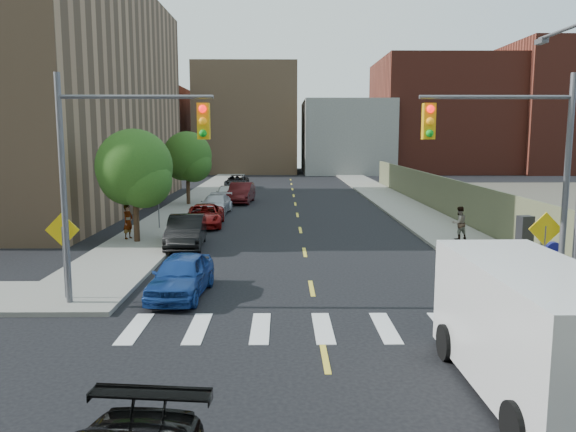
{
  "coord_description": "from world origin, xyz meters",
  "views": [
    {
      "loc": [
        -1.01,
        -10.64,
        5.18
      ],
      "look_at": [
        -0.77,
        11.56,
        2.0
      ],
      "focal_mm": 35.0,
      "sensor_mm": 36.0,
      "label": 1
    }
  ],
  "objects_px": {
    "parked_car_maroon": "(241,193)",
    "parked_car_grey": "(237,182)",
    "parked_car_black": "(186,231)",
    "parked_car_red": "(204,215)",
    "parked_car_blue": "(181,275)",
    "pedestrian_west": "(128,222)",
    "cargo_van": "(529,325)",
    "payphone": "(524,239)",
    "pedestrian_east": "(459,223)",
    "parked_car_white": "(226,193)",
    "parked_car_silver": "(216,204)",
    "mailbox": "(553,261)"
  },
  "relations": [
    {
      "from": "parked_car_maroon",
      "to": "parked_car_grey",
      "type": "height_order",
      "value": "parked_car_maroon"
    },
    {
      "from": "parked_car_black",
      "to": "parked_car_red",
      "type": "height_order",
      "value": "parked_car_black"
    },
    {
      "from": "parked_car_blue",
      "to": "parked_car_red",
      "type": "height_order",
      "value": "parked_car_blue"
    },
    {
      "from": "parked_car_black",
      "to": "pedestrian_west",
      "type": "relative_size",
      "value": 2.66
    },
    {
      "from": "cargo_van",
      "to": "parked_car_blue",
      "type": "bearing_deg",
      "value": 138.84
    },
    {
      "from": "parked_car_black",
      "to": "payphone",
      "type": "bearing_deg",
      "value": -18.3
    },
    {
      "from": "parked_car_maroon",
      "to": "payphone",
      "type": "distance_m",
      "value": 24.96
    },
    {
      "from": "parked_car_red",
      "to": "payphone",
      "type": "relative_size",
      "value": 2.46
    },
    {
      "from": "pedestrian_east",
      "to": "parked_car_blue",
      "type": "bearing_deg",
      "value": 19.82
    },
    {
      "from": "parked_car_red",
      "to": "parked_car_white",
      "type": "height_order",
      "value": "parked_car_white"
    },
    {
      "from": "cargo_van",
      "to": "pedestrian_east",
      "type": "height_order",
      "value": "cargo_van"
    },
    {
      "from": "parked_car_white",
      "to": "pedestrian_east",
      "type": "xyz_separation_m",
      "value": [
        13.14,
        -17.79,
        0.32
      ]
    },
    {
      "from": "parked_car_blue",
      "to": "parked_car_silver",
      "type": "xyz_separation_m",
      "value": [
        -1.17,
        19.5,
        -0.05
      ]
    },
    {
      "from": "payphone",
      "to": "parked_car_silver",
      "type": "bearing_deg",
      "value": 121.1
    },
    {
      "from": "cargo_van",
      "to": "pedestrian_west",
      "type": "height_order",
      "value": "cargo_van"
    },
    {
      "from": "parked_car_black",
      "to": "pedestrian_east",
      "type": "bearing_deg",
      "value": 0.97
    },
    {
      "from": "parked_car_maroon",
      "to": "payphone",
      "type": "height_order",
      "value": "payphone"
    },
    {
      "from": "parked_car_black",
      "to": "payphone",
      "type": "xyz_separation_m",
      "value": [
        14.26,
        -3.75,
        0.33
      ]
    },
    {
      "from": "parked_car_black",
      "to": "parked_car_red",
      "type": "xyz_separation_m",
      "value": [
        0.0,
        6.14,
        -0.12
      ]
    },
    {
      "from": "pedestrian_east",
      "to": "cargo_van",
      "type": "bearing_deg",
      "value": 59.52
    },
    {
      "from": "pedestrian_west",
      "to": "parked_car_white",
      "type": "bearing_deg",
      "value": 12.27
    },
    {
      "from": "parked_car_black",
      "to": "parked_car_red",
      "type": "distance_m",
      "value": 6.15
    },
    {
      "from": "pedestrian_east",
      "to": "payphone",
      "type": "bearing_deg",
      "value": 85.61
    },
    {
      "from": "parked_car_blue",
      "to": "pedestrian_east",
      "type": "height_order",
      "value": "pedestrian_east"
    },
    {
      "from": "parked_car_grey",
      "to": "pedestrian_west",
      "type": "distance_m",
      "value": 28.46
    },
    {
      "from": "parked_car_red",
      "to": "cargo_van",
      "type": "xyz_separation_m",
      "value": [
        9.45,
        -21.26,
        0.78
      ]
    },
    {
      "from": "parked_car_red",
      "to": "parked_car_grey",
      "type": "relative_size",
      "value": 0.96
    },
    {
      "from": "payphone",
      "to": "parked_car_grey",
      "type": "bearing_deg",
      "value": 100.99
    },
    {
      "from": "parked_car_black",
      "to": "parked_car_maroon",
      "type": "relative_size",
      "value": 0.95
    },
    {
      "from": "parked_car_black",
      "to": "mailbox",
      "type": "relative_size",
      "value": 3.42
    },
    {
      "from": "parked_car_black",
      "to": "parked_car_white",
      "type": "bearing_deg",
      "value": 86.43
    },
    {
      "from": "parked_car_black",
      "to": "pedestrian_west",
      "type": "distance_m",
      "value": 3.42
    },
    {
      "from": "parked_car_red",
      "to": "parked_car_blue",
      "type": "bearing_deg",
      "value": -88.11
    },
    {
      "from": "parked_car_grey",
      "to": "cargo_van",
      "type": "height_order",
      "value": "cargo_van"
    },
    {
      "from": "parked_car_grey",
      "to": "mailbox",
      "type": "xyz_separation_m",
      "value": [
        14.08,
        -36.32,
        0.13
      ]
    },
    {
      "from": "parked_car_white",
      "to": "parked_car_grey",
      "type": "bearing_deg",
      "value": 88.64
    },
    {
      "from": "parked_car_white",
      "to": "pedestrian_east",
      "type": "relative_size",
      "value": 2.33
    },
    {
      "from": "parked_car_white",
      "to": "parked_car_maroon",
      "type": "xyz_separation_m",
      "value": [
        1.3,
        -1.26,
        0.14
      ]
    },
    {
      "from": "parked_car_red",
      "to": "pedestrian_west",
      "type": "relative_size",
      "value": 2.67
    },
    {
      "from": "cargo_van",
      "to": "pedestrian_east",
      "type": "distance_m",
      "value": 16.58
    },
    {
      "from": "parked_car_red",
      "to": "payphone",
      "type": "bearing_deg",
      "value": -37.71
    },
    {
      "from": "mailbox",
      "to": "parked_car_blue",
      "type": "bearing_deg",
      "value": -165.17
    },
    {
      "from": "parked_car_black",
      "to": "parked_car_red",
      "type": "bearing_deg",
      "value": 86.43
    },
    {
      "from": "parked_car_black",
      "to": "parked_car_blue",
      "type": "bearing_deg",
      "value": -85.1
    },
    {
      "from": "parked_car_blue",
      "to": "parked_car_grey",
      "type": "height_order",
      "value": "parked_car_blue"
    },
    {
      "from": "parked_car_silver",
      "to": "payphone",
      "type": "xyz_separation_m",
      "value": [
        14.23,
        -15.15,
        0.44
      ]
    },
    {
      "from": "cargo_van",
      "to": "payphone",
      "type": "relative_size",
      "value": 3.18
    },
    {
      "from": "mailbox",
      "to": "parked_car_silver",
      "type": "bearing_deg",
      "value": 136.16
    },
    {
      "from": "parked_car_maroon",
      "to": "pedestrian_east",
      "type": "bearing_deg",
      "value": -50.15
    },
    {
      "from": "parked_car_red",
      "to": "parked_car_maroon",
      "type": "distance_m",
      "value": 11.5
    }
  ]
}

